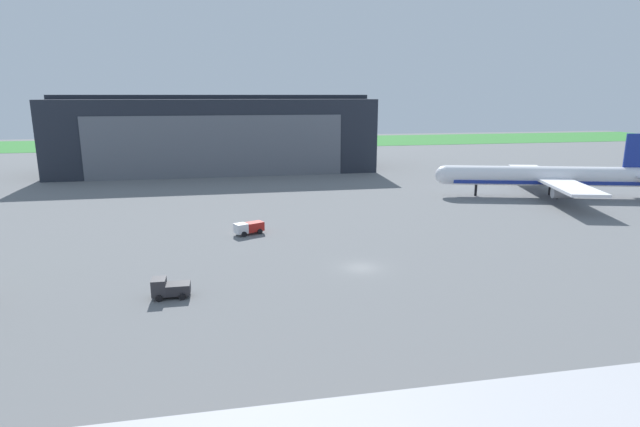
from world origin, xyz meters
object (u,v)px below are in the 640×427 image
(pushback_tractor, at_px, (169,288))
(fuel_bowser, at_px, (249,227))
(maintenance_hangar, at_px, (217,134))
(airliner_far_left, at_px, (547,177))

(pushback_tractor, xyz_separation_m, fuel_bowser, (10.07, 24.47, 0.02))
(maintenance_hangar, bearing_deg, pushback_tractor, -92.94)
(maintenance_hangar, relative_size, airliner_far_left, 1.94)
(maintenance_hangar, distance_m, pushback_tractor, 99.08)
(fuel_bowser, bearing_deg, airliner_far_left, 15.74)
(airliner_far_left, xyz_separation_m, pushback_tractor, (-75.59, -42.93, -3.36))
(pushback_tractor, relative_size, fuel_bowser, 0.82)
(airliner_far_left, bearing_deg, maintenance_hangar, 141.76)
(maintenance_hangar, xyz_separation_m, airliner_far_left, (70.52, -55.57, -6.01))
(maintenance_hangar, height_order, pushback_tractor, maintenance_hangar)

